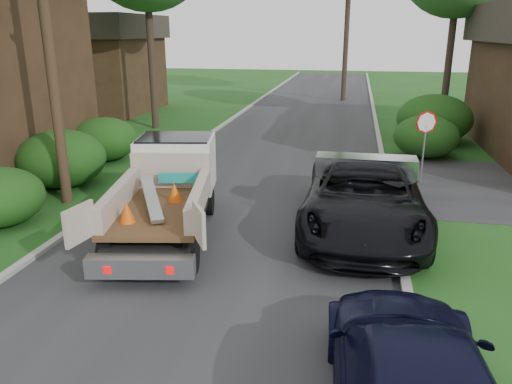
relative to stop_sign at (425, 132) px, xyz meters
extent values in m
plane|color=#1B4C15|center=(-5.20, -9.00, -1.78)|extent=(120.00, 120.00, 0.00)
cube|color=#28282B|center=(-5.20, 1.00, -1.77)|extent=(8.00, 90.00, 0.02)
cube|color=#9E9E99|center=(-9.30, 1.00, -1.72)|extent=(0.20, 90.00, 0.12)
cube|color=#9E9E99|center=(-1.10, 1.00, -1.72)|extent=(0.20, 90.00, 0.12)
cylinder|color=slate|center=(0.00, 0.00, -0.78)|extent=(0.06, 0.06, 2.00)
cylinder|color=#B20A0A|center=(0.00, 0.00, 0.32)|extent=(0.71, 0.32, 0.76)
cylinder|color=#382619|center=(-10.70, -4.00, 3.22)|extent=(0.30, 0.30, 10.00)
cube|color=#332415|center=(-18.70, 13.00, 0.47)|extent=(7.00, 7.00, 4.50)
cube|color=#332B26|center=(-18.70, 13.00, 3.42)|extent=(7.56, 7.56, 1.40)
cube|color=#332B26|center=(-18.70, 13.00, 4.12)|extent=(1.05, 7.56, 0.20)
ellipsoid|color=#104614|center=(-11.70, -2.50, -0.84)|extent=(2.86, 2.86, 1.87)
ellipsoid|color=#104614|center=(-12.00, 1.00, -0.93)|extent=(2.60, 2.60, 1.70)
ellipsoid|color=#104614|center=(0.60, 4.00, -0.93)|extent=(2.60, 2.60, 1.70)
ellipsoid|color=#104614|center=(1.30, 7.00, -0.67)|extent=(3.38, 3.38, 2.21)
cylinder|color=#2D2119|center=(-12.70, 8.00, 2.72)|extent=(0.36, 0.36, 9.00)
cylinder|color=#2D2119|center=(2.30, 11.00, 2.47)|extent=(0.36, 0.36, 8.50)
cylinder|color=#2D2119|center=(-3.20, 21.00, 3.72)|extent=(0.36, 0.36, 11.00)
cylinder|color=black|center=(-7.95, -4.52, -1.36)|extent=(0.43, 0.88, 0.84)
cylinder|color=black|center=(-6.21, -4.19, -1.36)|extent=(0.43, 0.88, 0.84)
cylinder|color=black|center=(-7.30, -8.01, -1.36)|extent=(0.43, 0.88, 0.84)
cylinder|color=black|center=(-5.56, -7.68, -1.36)|extent=(0.43, 0.88, 0.84)
cube|color=black|center=(-6.77, -6.01, -1.20)|extent=(2.83, 5.67, 0.22)
cube|color=white|center=(-7.13, -4.08, -0.38)|extent=(2.33, 2.03, 1.45)
cube|color=black|center=(-7.13, -4.08, 0.14)|extent=(2.16, 1.87, 0.51)
cube|color=#472D19|center=(-6.65, -6.65, -0.84)|extent=(2.63, 3.68, 0.11)
cube|color=beige|center=(-6.96, -5.00, -0.33)|extent=(2.04, 0.47, 0.93)
cube|color=beige|center=(-7.57, -6.82, -0.52)|extent=(0.81, 3.17, 0.56)
cube|color=beige|center=(-5.73, -6.48, -0.52)|extent=(0.81, 3.17, 0.56)
cube|color=silver|center=(-6.29, -8.63, -1.26)|extent=(2.17, 0.71, 0.42)
cube|color=#B20505|center=(-6.85, -8.90, -1.26)|extent=(0.15, 0.06, 0.15)
cube|color=#B20505|center=(-5.66, -8.68, -1.26)|extent=(0.15, 0.06, 0.15)
cube|color=beige|center=(-7.46, -8.70, -0.42)|extent=(0.21, 0.84, 0.75)
cube|color=beige|center=(-5.16, -8.28, -0.42)|extent=(0.49, 0.76, 0.75)
cube|color=silver|center=(-6.85, -6.59, -0.53)|extent=(1.40, 2.26, 0.43)
cone|color=#F2590A|center=(-7.00, -7.57, -0.55)|extent=(0.39, 0.39, 0.47)
cone|color=#F2590A|center=(-6.48, -6.05, -0.55)|extent=(0.39, 0.39, 0.47)
cube|color=#148C84|center=(-6.69, -5.19, -0.46)|extent=(1.03, 0.28, 0.26)
imported|color=black|center=(-1.95, -4.50, -0.87)|extent=(3.02, 6.51, 1.81)
camera|label=1|loc=(-2.34, -16.91, 3.15)|focal=35.00mm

